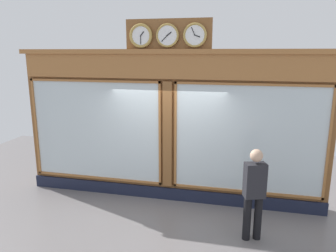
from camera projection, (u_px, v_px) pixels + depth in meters
shop_facade at (169, 126)px, 7.11m from camera, size 6.89×0.42×3.96m
pedestrian at (254, 191)px, 5.60m from camera, size 0.41×0.32×1.69m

